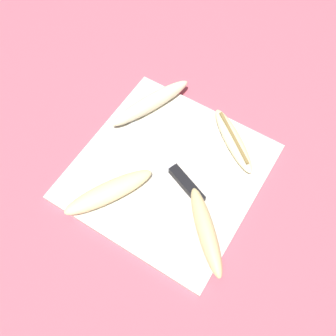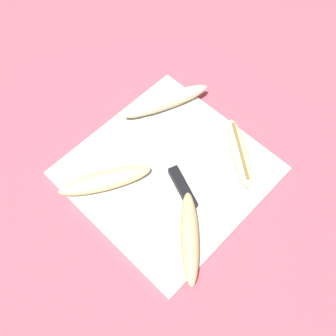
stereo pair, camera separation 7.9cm
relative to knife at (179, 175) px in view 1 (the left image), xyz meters
The scene contains 7 objects.
ground_plane 0.03m from the knife, 85.90° to the left, with size 4.00×4.00×0.00m, color #C65160.
cutting_board 0.03m from the knife, 85.90° to the left, with size 0.36×0.36×0.01m.
knife is the anchor object (origin of this frame).
banana_ripe_center 0.14m from the knife, 138.44° to the left, with size 0.18×0.13×0.03m.
banana_spotted_left 0.13m from the knife, 126.08° to the right, with size 0.15×0.15×0.04m.
banana_bright_far 0.18m from the knife, 50.91° to the left, with size 0.20×0.11×0.04m.
banana_soft_right 0.14m from the knife, 22.63° to the right, with size 0.13×0.15×0.02m.
Camera 1 is at (-0.32, -0.20, 0.72)m, focal length 42.00 mm.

